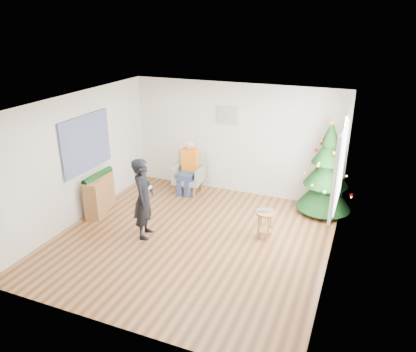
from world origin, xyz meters
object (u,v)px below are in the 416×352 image
at_px(stool, 265,225).
at_px(console, 99,194).
at_px(standing_man, 144,198).
at_px(christmas_tree, 327,171).
at_px(armchair, 189,178).

bearing_deg(stool, console, -176.46).
bearing_deg(stool, standing_man, -160.15).
xyz_separation_m(christmas_tree, standing_man, (-3.03, -2.33, -0.15)).
relative_size(christmas_tree, console, 2.08).
distance_m(stool, standing_man, 2.33).
bearing_deg(console, christmas_tree, 7.07).
height_order(stool, armchair, armchair).
xyz_separation_m(christmas_tree, stool, (-0.89, -1.56, -0.65)).
xyz_separation_m(stool, console, (-3.59, -0.22, 0.12)).
relative_size(stool, console, 0.55).
distance_m(stool, console, 3.60).
distance_m(christmas_tree, console, 4.85).
bearing_deg(standing_man, armchair, -12.65).
xyz_separation_m(christmas_tree, console, (-4.48, -1.78, -0.54)).
height_order(stool, console, console).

